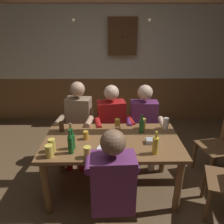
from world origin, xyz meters
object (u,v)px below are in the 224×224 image
Objects in this scene: bottle_2 at (141,126)px; pint_glass_8 at (117,125)px; person_2 at (144,121)px; bottle_1 at (72,141)px; dining_table at (112,148)px; chair_empty_near_left at (222,145)px; table_candle at (70,126)px; pint_glass_5 at (52,145)px; wall_dart_cabinet at (122,36)px; person_0 at (78,120)px; person_3 at (113,182)px; condiment_caddy at (152,141)px; pint_glass_6 at (166,123)px; person_1 at (112,122)px; bottle_3 at (155,145)px; pint_glass_2 at (88,152)px; pint_glass_0 at (86,135)px; pint_glass_7 at (49,151)px; pint_glass_3 at (143,124)px; bottle_0 at (70,144)px; pint_glass_4 at (118,131)px; plate_0 at (109,150)px; pint_glass_1 at (62,127)px.

bottle_2 is 0.31m from pint_glass_8.
person_2 reaches higher than bottle_1.
chair_empty_near_left is (1.52, 0.30, -0.16)m from dining_table.
dining_table is at bearing -27.73° from table_candle.
dining_table is at bearing 20.27° from pint_glass_5.
table_candle is 0.11× the size of wall_dart_cabinet.
person_0 reaches higher than person_3.
condiment_caddy is (-1.06, -0.38, 0.29)m from chair_empty_near_left.
chair_empty_near_left is 0.88m from pint_glass_6.
person_2 is at bearing 42.89° from bottle_1.
pint_glass_8 is at bearing -94.60° from wall_dart_cabinet.
wall_dart_cabinet is at bearing 84.00° from dining_table.
pint_glass_8 is (0.06, -0.41, 0.15)m from person_1.
person_1 reaches higher than dining_table.
person_1 is 4.62× the size of bottle_3.
pint_glass_0 is at bearing 98.17° from pint_glass_2.
bottle_3 is at bearing 37.11° from person_3.
pint_glass_7 reaches higher than dining_table.
pint_glass_8 is at bearing -172.22° from pint_glass_3.
bottle_0 is at bearing -150.48° from bottle_2.
bottle_0 is (-0.45, -0.94, 0.18)m from person_1.
dining_table is 1.35× the size of person_2.
bottle_3 is at bearing 107.89° from chair_empty_near_left.
bottle_2 is (0.38, 0.86, 0.15)m from person_3.
bottle_0 reaches higher than pint_glass_3.
bottle_3 is (0.89, -0.11, 0.00)m from bottle_1.
pint_glass_4 is 0.79× the size of pint_glass_6.
pint_glass_8 reaches higher than pint_glass_6.
pint_glass_5 is (-0.21, -0.05, -0.02)m from bottle_1.
pint_glass_6 is 1.51m from pint_glass_7.
pint_glass_7 is at bearing -143.80° from bottle_1.
wall_dart_cabinet is (0.26, 2.38, 1.03)m from plate_0.
person_2 reaches higher than pint_glass_2.
person_0 is 1.43m from person_3.
pint_glass_2 is 0.95× the size of pint_glass_3.
chair_empty_near_left is at bearing 0.20° from pint_glass_6.
bottle_2 is 0.35× the size of wall_dart_cabinet.
pint_glass_1 is (-1.11, 0.31, 0.04)m from condiment_caddy.
bottle_3 is (0.49, -0.07, 0.09)m from plate_0.
table_candle is at bearing 79.85° from pint_glass_7.
pint_glass_8 is (-0.39, 0.33, 0.05)m from condiment_caddy.
pint_glass_3 is (-0.05, 0.38, 0.04)m from condiment_caddy.
pint_glass_5 is (-1.02, -0.43, -0.02)m from bottle_2.
pint_glass_6 is (-0.81, -0.00, 0.34)m from chair_empty_near_left.
pint_glass_5 is 0.10m from pint_glass_7.
dining_table is at bearing 56.12° from person_2.
person_2 is 0.98m from bottle_3.
bottle_1 is 0.22m from pint_glass_5.
person_1 reaches higher than bottle_1.
table_candle is (-0.54, 0.96, 0.09)m from person_3.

